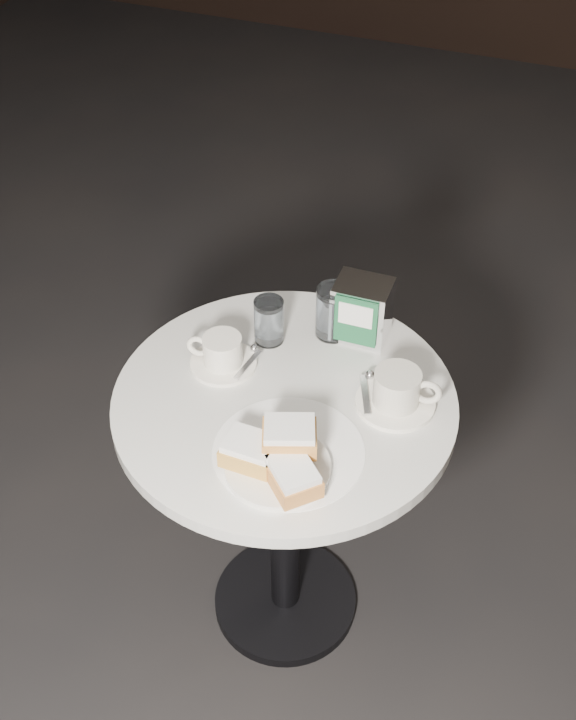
# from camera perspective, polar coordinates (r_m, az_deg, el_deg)

# --- Properties ---
(ground) EXTENTS (7.00, 7.00, 0.00)m
(ground) POSITION_cam_1_polar(r_m,az_deg,el_deg) (2.41, -0.17, -15.11)
(ground) COLOR black
(ground) RESTS_ON ground
(cafe_table) EXTENTS (0.70, 0.70, 0.74)m
(cafe_table) POSITION_cam_1_polar(r_m,az_deg,el_deg) (1.97, -0.20, -6.49)
(cafe_table) COLOR black
(cafe_table) RESTS_ON ground
(sugar_spill) EXTENTS (0.37, 0.37, 0.00)m
(sugar_spill) POSITION_cam_1_polar(r_m,az_deg,el_deg) (1.72, 0.05, -5.80)
(sugar_spill) COLOR white
(sugar_spill) RESTS_ON cafe_table
(beignet_plate) EXTENTS (0.25, 0.25, 0.10)m
(beignet_plate) POSITION_cam_1_polar(r_m,az_deg,el_deg) (1.66, -0.67, -6.26)
(beignet_plate) COLOR silver
(beignet_plate) RESTS_ON cafe_table
(coffee_cup_left) EXTENTS (0.16, 0.16, 0.07)m
(coffee_cup_left) POSITION_cam_1_polar(r_m,az_deg,el_deg) (1.88, -4.18, 0.42)
(coffee_cup_left) COLOR white
(coffee_cup_left) RESTS_ON cafe_table
(coffee_cup_right) EXTENTS (0.18, 0.18, 0.08)m
(coffee_cup_right) POSITION_cam_1_polar(r_m,az_deg,el_deg) (1.80, 6.93, -2.00)
(coffee_cup_right) COLOR white
(coffee_cup_right) RESTS_ON cafe_table
(water_glass_left) EXTENTS (0.08, 0.08, 0.10)m
(water_glass_left) POSITION_cam_1_polar(r_m,az_deg,el_deg) (1.92, -1.21, 2.45)
(water_glass_left) COLOR silver
(water_glass_left) RESTS_ON cafe_table
(water_glass_right) EXTENTS (0.09, 0.09, 0.12)m
(water_glass_right) POSITION_cam_1_polar(r_m,az_deg,el_deg) (1.94, 2.85, 3.03)
(water_glass_right) COLOR white
(water_glass_right) RESTS_ON cafe_table
(napkin_dispenser) EXTENTS (0.12, 0.10, 0.14)m
(napkin_dispenser) POSITION_cam_1_polar(r_m,az_deg,el_deg) (1.93, 4.69, 3.18)
(napkin_dispenser) COLOR white
(napkin_dispenser) RESTS_ON cafe_table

